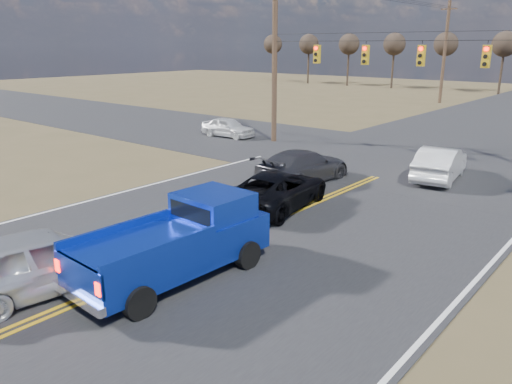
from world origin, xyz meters
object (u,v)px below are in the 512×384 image
Objects in this scene: pickup_truck at (179,242)px; cross_car_west at (228,127)px; white_car_queue at (440,163)px; silver_suv at (42,260)px; dgrey_car_queue at (303,166)px; black_suv at (278,189)px.

pickup_truck is 1.46× the size of cross_car_west.
pickup_truck is at bearing 74.98° from white_car_queue.
silver_suv is 21.59m from cross_car_west.
silver_suv is 0.95× the size of dgrey_car_queue.
cross_car_west is at bearing -16.01° from white_car_queue.
white_car_queue reaches higher than black_suv.
pickup_truck is 1.15× the size of silver_suv.
white_car_queue is 0.91× the size of dgrey_car_queue.
black_suv is at bearing 106.67° from pickup_truck.
dgrey_car_queue is (-1.32, 3.53, 0.04)m from black_suv.
black_suv is 1.32× the size of cross_car_west.
pickup_truck is 6.44m from black_suv.
silver_suv is 12.45m from dgrey_car_queue.
pickup_truck is 14.11m from white_car_queue.
pickup_truck reaches higher than cross_car_west.
silver_suv is at bearing 98.72° from dgrey_car_queue.
silver_suv reaches higher than black_suv.
silver_suv reaches higher than white_car_queue.
silver_suv reaches higher than cross_car_west.
black_suv is at bearing 59.31° from white_car_queue.
pickup_truck is at bearing -144.19° from cross_car_west.
silver_suv is 17.04m from white_car_queue.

